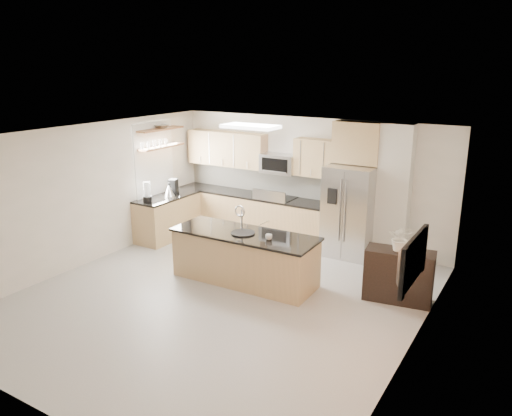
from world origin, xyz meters
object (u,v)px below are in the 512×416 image
Objects in this scene: cup at (269,237)px; bowl at (161,126)px; island at (245,257)px; credenza at (399,276)px; television at (405,258)px; microwave at (279,164)px; blender at (147,193)px; coffee_maker at (173,187)px; kettle at (169,190)px; flower_vase at (402,232)px; range at (276,218)px; refrigerator at (350,211)px; platter at (243,233)px.

bowl is at bearing 158.62° from cup.
island is 2.43× the size of credenza.
credenza is 1.90m from television.
microwave reaches higher than television.
coffee_maker is at bearing 91.39° from blender.
credenza is 3.66× the size of kettle.
flower_vase is at bearing -5.51° from kettle.
credenza is 9.15× the size of cup.
blender is 0.61m from kettle.
range is at bearing 153.39° from flower_vase.
blender is at bearing 169.56° from cup.
flower_vase is (5.08, -0.49, 0.10)m from kettle.
island is at bearing -165.77° from flower_vase.
blender is at bearing -141.60° from range.
kettle is 5.92m from television.
microwave is 2.66× the size of kettle.
credenza is at bearing 19.83° from cup.
microwave is at bearing 174.14° from refrigerator.
credenza is at bearing -46.48° from refrigerator.
platter is 2.57m from flower_vase.
island is 2.64m from flower_vase.
credenza is at bearing -5.45° from kettle.
microwave is 1.82m from refrigerator.
cup is 3.50m from coffee_maker.
microwave is at bearing 143.15° from credenza.
refrigerator reaches higher than flower_vase.
island is (-1.07, -2.11, -0.45)m from refrigerator.
range is at bearing 104.09° from island.
microwave is at bearing 24.27° from coffee_maker.
refrigerator is at bearing 23.17° from blender.
credenza is 5.15m from kettle.
range is at bearing 178.40° from refrigerator.
bowl reaches higher than flower_vase.
refrigerator is at bearing 11.65° from coffee_maker.
island is 8.02× the size of coffee_maker.
refrigerator reaches higher than platter.
kettle is at bearing -150.14° from microwave.
bowl reaches higher than blender.
kettle is at bearing -28.27° from bowl.
range is 3.42m from credenza.
bowl is at bearing -167.44° from refrigerator.
blender reaches higher than kettle.
kettle is 0.72× the size of bowl.
kettle is at bearing 85.28° from blender.
kettle is 0.90× the size of coffee_maker.
blender is 0.68× the size of flower_vase.
bowl is at bearing 151.73° from kettle.
credenza is 2.65× the size of bowl.
kettle is at bearing 174.49° from flower_vase.
island is 2.91m from kettle.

